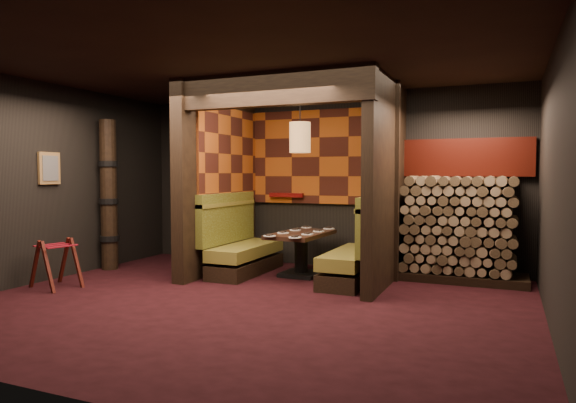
# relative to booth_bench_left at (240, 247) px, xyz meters

# --- Properties ---
(floor) EXTENTS (6.50, 5.50, 0.02)m
(floor) POSITION_rel_booth_bench_left_xyz_m (0.96, -1.65, -0.41)
(floor) COLOR black
(floor) RESTS_ON ground
(ceiling) EXTENTS (6.50, 5.50, 0.02)m
(ceiling) POSITION_rel_booth_bench_left_xyz_m (0.96, -1.65, 2.46)
(ceiling) COLOR black
(ceiling) RESTS_ON ground
(wall_back) EXTENTS (6.50, 0.02, 2.85)m
(wall_back) POSITION_rel_booth_bench_left_xyz_m (0.96, 1.11, 1.02)
(wall_back) COLOR black
(wall_back) RESTS_ON ground
(wall_front) EXTENTS (6.50, 0.02, 2.85)m
(wall_front) POSITION_rel_booth_bench_left_xyz_m (0.96, -4.41, 1.02)
(wall_front) COLOR black
(wall_front) RESTS_ON ground
(wall_left) EXTENTS (0.02, 5.50, 2.85)m
(wall_left) POSITION_rel_booth_bench_left_xyz_m (-2.30, -1.65, 1.02)
(wall_left) COLOR black
(wall_left) RESTS_ON ground
(wall_right) EXTENTS (0.02, 5.50, 2.85)m
(wall_right) POSITION_rel_booth_bench_left_xyz_m (4.22, -1.65, 1.02)
(wall_right) COLOR black
(wall_right) RESTS_ON ground
(partition_left) EXTENTS (0.20, 2.20, 2.85)m
(partition_left) POSITION_rel_booth_bench_left_xyz_m (-0.39, -0.00, 1.02)
(partition_left) COLOR black
(partition_left) RESTS_ON floor
(partition_right) EXTENTS (0.15, 2.10, 2.85)m
(partition_right) POSITION_rel_booth_bench_left_xyz_m (2.26, 0.05, 1.02)
(partition_right) COLOR black
(partition_right) RESTS_ON floor
(header_beam) EXTENTS (2.85, 0.18, 0.44)m
(header_beam) POSITION_rel_booth_bench_left_xyz_m (0.94, -0.95, 2.23)
(header_beam) COLOR black
(header_beam) RESTS_ON partition_left
(tapa_back_panel) EXTENTS (2.40, 0.06, 1.55)m
(tapa_back_panel) POSITION_rel_booth_bench_left_xyz_m (0.94, 1.06, 1.42)
(tapa_back_panel) COLOR #9F4713
(tapa_back_panel) RESTS_ON wall_back
(tapa_side_panel) EXTENTS (0.04, 1.85, 1.45)m
(tapa_side_panel) POSITION_rel_booth_bench_left_xyz_m (-0.27, 0.17, 1.45)
(tapa_side_panel) COLOR #9F4713
(tapa_side_panel) RESTS_ON partition_left
(lacquer_shelf) EXTENTS (0.60, 0.12, 0.07)m
(lacquer_shelf) POSITION_rel_booth_bench_left_xyz_m (0.36, 1.00, 0.78)
(lacquer_shelf) COLOR #600A0A
(lacquer_shelf) RESTS_ON wall_back
(booth_bench_left) EXTENTS (0.68, 1.60, 1.14)m
(booth_bench_left) POSITION_rel_booth_bench_left_xyz_m (0.00, 0.00, 0.00)
(booth_bench_left) COLOR black
(booth_bench_left) RESTS_ON floor
(booth_bench_right) EXTENTS (0.68, 1.60, 1.14)m
(booth_bench_right) POSITION_rel_booth_bench_left_xyz_m (1.89, 0.00, 0.00)
(booth_bench_right) COLOR black
(booth_bench_right) RESTS_ON floor
(dining_table) EXTENTS (0.74, 1.28, 0.66)m
(dining_table) POSITION_rel_booth_bench_left_xyz_m (0.96, 0.15, 0.03)
(dining_table) COLOR black
(dining_table) RESTS_ON floor
(place_settings) EXTENTS (0.63, 1.48, 0.03)m
(place_settings) POSITION_rel_booth_bench_left_xyz_m (0.96, 0.15, 0.27)
(place_settings) COLOR white
(place_settings) RESTS_ON dining_table
(pendant_lamp) EXTENTS (0.32, 0.32, 1.00)m
(pendant_lamp) POSITION_rel_booth_bench_left_xyz_m (0.96, 0.10, 1.68)
(pendant_lamp) COLOR olive
(pendant_lamp) RESTS_ON ceiling
(framed_picture) EXTENTS (0.05, 0.36, 0.46)m
(framed_picture) POSITION_rel_booth_bench_left_xyz_m (-2.25, -1.55, 1.22)
(framed_picture) COLOR olive
(framed_picture) RESTS_ON wall_left
(luggage_rack) EXTENTS (0.73, 0.59, 0.70)m
(luggage_rack) POSITION_rel_booth_bench_left_xyz_m (-1.80, -1.88, -0.05)
(luggage_rack) COLOR #401009
(luggage_rack) RESTS_ON floor
(totem_column) EXTENTS (0.31, 0.31, 2.40)m
(totem_column) POSITION_rel_booth_bench_left_xyz_m (-2.09, -0.55, 0.79)
(totem_column) COLOR black
(totem_column) RESTS_ON floor
(firewood_stack) EXTENTS (1.73, 0.70, 1.50)m
(firewood_stack) POSITION_rel_booth_bench_left_xyz_m (3.25, 0.70, 0.35)
(firewood_stack) COLOR black
(firewood_stack) RESTS_ON floor
(mosaic_header) EXTENTS (1.83, 0.10, 0.56)m
(mosaic_header) POSITION_rel_booth_bench_left_xyz_m (3.25, 1.03, 1.38)
(mosaic_header) COLOR maroon
(mosaic_header) RESTS_ON wall_back
(bay_front_post) EXTENTS (0.08, 0.08, 2.85)m
(bay_front_post) POSITION_rel_booth_bench_left_xyz_m (2.35, 0.31, 1.02)
(bay_front_post) COLOR black
(bay_front_post) RESTS_ON floor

